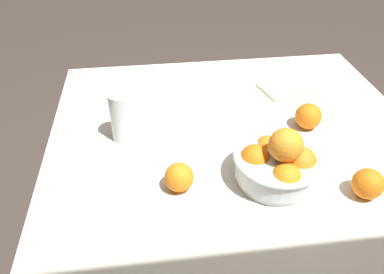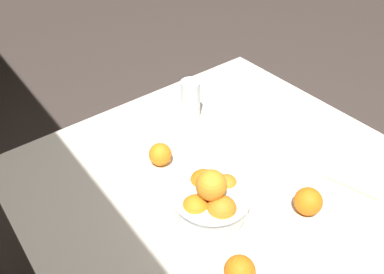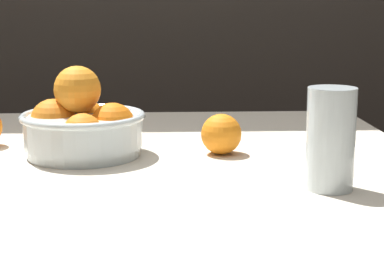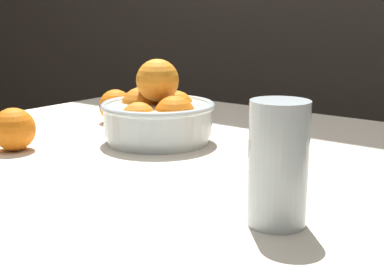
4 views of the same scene
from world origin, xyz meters
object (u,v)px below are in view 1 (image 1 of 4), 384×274
(fruit_bowl, at_px, (278,163))
(orange_loose_near_bowl, at_px, (308,116))
(orange_loose_front, at_px, (368,184))
(orange_loose_aside, at_px, (179,177))
(juice_glass, at_px, (123,118))

(fruit_bowl, height_order, orange_loose_near_bowl, fruit_bowl)
(orange_loose_front, bearing_deg, orange_loose_near_bowl, -83.16)
(orange_loose_aside, bearing_deg, orange_loose_front, 169.63)
(orange_loose_near_bowl, xyz_separation_m, orange_loose_front, (-0.03, 0.29, -0.00))
(juice_glass, relative_size, orange_loose_aside, 2.04)
(fruit_bowl, distance_m, orange_loose_front, 0.21)
(fruit_bowl, relative_size, juice_glass, 1.48)
(orange_loose_front, distance_m, orange_loose_aside, 0.45)
(juice_glass, xyz_separation_m, orange_loose_near_bowl, (-0.54, 0.02, -0.03))
(juice_glass, relative_size, orange_loose_near_bowl, 1.91)
(orange_loose_near_bowl, bearing_deg, fruit_bowl, 52.06)
(orange_loose_near_bowl, height_order, orange_loose_front, orange_loose_near_bowl)
(juice_glass, height_order, orange_loose_near_bowl, juice_glass)
(orange_loose_front, height_order, orange_loose_aside, orange_loose_front)
(orange_loose_front, xyz_separation_m, orange_loose_aside, (0.44, -0.08, -0.00))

